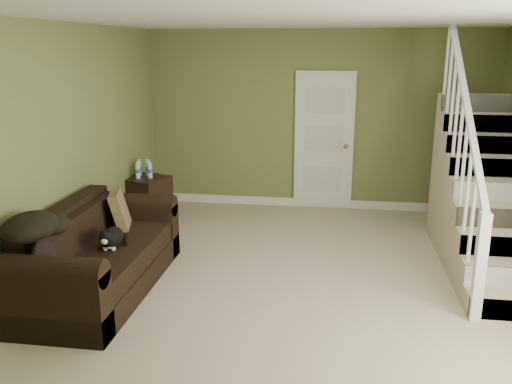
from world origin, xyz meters
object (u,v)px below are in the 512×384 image
(sofa, at_px, (98,259))
(side_table, at_px, (147,199))
(banana, at_px, (83,263))
(cat, at_px, (111,238))

(sofa, relative_size, side_table, 2.53)
(banana, bearing_deg, cat, 69.89)
(cat, distance_m, banana, 0.48)
(side_table, height_order, banana, side_table)
(sofa, bearing_deg, side_table, 96.90)
(side_table, distance_m, banana, 2.70)
(side_table, bearing_deg, banana, -82.34)
(sofa, relative_size, cat, 4.06)
(cat, height_order, banana, cat)
(side_table, bearing_deg, sofa, -83.10)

